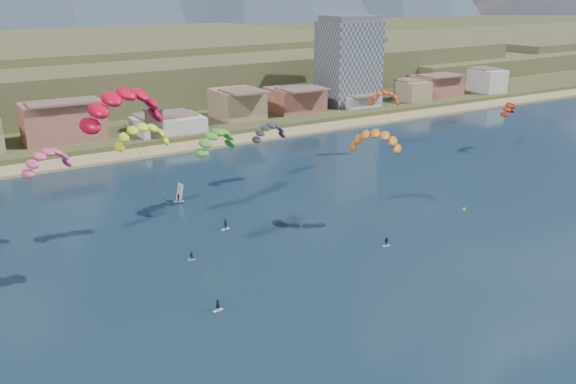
{
  "coord_description": "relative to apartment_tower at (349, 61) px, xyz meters",
  "views": [
    {
      "loc": [
        -49.87,
        -49.42,
        42.65
      ],
      "look_at": [
        0.0,
        32.0,
        10.0
      ],
      "focal_mm": 36.96,
      "sensor_mm": 36.0,
      "label": 1
    }
  ],
  "objects": [
    {
      "name": "kitesurfer_yellow",
      "position": [
        -104.44,
        -79.96,
        1.8
      ],
      "size": [
        10.04,
        15.0,
        23.45
      ],
      "color": "silver",
      "rests_on": "ground"
    },
    {
      "name": "distant_kite_orange",
      "position": [
        -31.59,
        -57.53,
        -1.58
      ],
      "size": [
        9.46,
        7.34,
        19.15
      ],
      "color": "#262626",
      "rests_on": "ground"
    },
    {
      "name": "beach",
      "position": [
        -85.0,
        -22.0,
        -17.57
      ],
      "size": [
        2200.0,
        12.0,
        0.9
      ],
      "color": "tan",
      "rests_on": "ground"
    },
    {
      "name": "kitesurfer_green",
      "position": [
        -87.85,
        -73.43,
        -2.64
      ],
      "size": [
        11.47,
        14.71,
        18.78
      ],
      "color": "silver",
      "rests_on": "ground"
    },
    {
      "name": "foothills",
      "position": [
        -62.61,
        104.47,
        -8.74
      ],
      "size": [
        940.0,
        210.0,
        18.0
      ],
      "color": "brown",
      "rests_on": "ground"
    },
    {
      "name": "kitesurfer_red",
      "position": [
        -112.84,
        -99.44,
        10.88
      ],
      "size": [
        15.22,
        14.86,
        32.32
      ],
      "color": "silver",
      "rests_on": "ground"
    },
    {
      "name": "apartment_tower",
      "position": [
        0.0,
        0.0,
        0.0
      ],
      "size": [
        20.0,
        16.0,
        32.0
      ],
      "color": "gray",
      "rests_on": "ground"
    },
    {
      "name": "windsurfer",
      "position": [
        -92.69,
        -64.29,
        -16.58
      ],
      "size": [
        2.43,
        2.47,
        3.9
      ],
      "color": "silver",
      "rests_on": "ground"
    },
    {
      "name": "watchtower",
      "position": [
        -80.0,
        -14.0,
        -11.45
      ],
      "size": [
        5.82,
        5.82,
        8.6
      ],
      "color": "#47382D",
      "rests_on": "ground"
    },
    {
      "name": "ground",
      "position": [
        -85.0,
        -128.0,
        -17.82
      ],
      "size": [
        2400.0,
        2400.0,
        0.0
      ],
      "primitive_type": "plane",
      "color": "#0E2132",
      "rests_on": "ground"
    },
    {
      "name": "distant_kite_red",
      "position": [
        0.67,
        -71.75,
        -5.47
      ],
      "size": [
        8.45,
        7.1,
        15.36
      ],
      "color": "#262626",
      "rests_on": "ground"
    },
    {
      "name": "kitesurfer_orange",
      "position": [
        -66.34,
        -96.05,
        -0.53
      ],
      "size": [
        9.94,
        14.29,
        20.43
      ],
      "color": "silver",
      "rests_on": "ground"
    },
    {
      "name": "distant_kite_dark",
      "position": [
        -69.81,
        -63.07,
        -4.99
      ],
      "size": [
        9.62,
        6.49,
        16.11
      ],
      "color": "#262626",
      "rests_on": "ground"
    },
    {
      "name": "distant_kite_pink",
      "position": [
        -119.75,
        -76.99,
        -1.03
      ],
      "size": [
        9.78,
        7.69,
        19.74
      ],
      "color": "#262626",
      "rests_on": "ground"
    },
    {
      "name": "buoy",
      "position": [
        -44.88,
        -99.49,
        -17.7
      ],
      "size": [
        0.68,
        0.68,
        0.68
      ],
      "color": "gold",
      "rests_on": "ground"
    }
  ]
}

